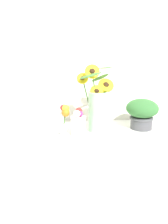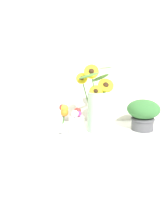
{
  "view_description": "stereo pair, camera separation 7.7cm",
  "coord_description": "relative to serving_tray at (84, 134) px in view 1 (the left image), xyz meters",
  "views": [
    {
      "loc": [
        -0.08,
        -1.09,
        0.44
      ],
      "look_at": [
        -0.01,
        0.08,
        0.14
      ],
      "focal_mm": 35.0,
      "sensor_mm": 36.0,
      "label": 1
    },
    {
      "loc": [
        -0.0,
        -1.09,
        0.44
      ],
      "look_at": [
        -0.01,
        0.08,
        0.14
      ],
      "focal_mm": 35.0,
      "sensor_mm": 36.0,
      "label": 2
    }
  ],
  "objects": [
    {
      "name": "wall_back",
      "position": [
        0.01,
        0.35,
        0.69
      ],
      "size": [
        3.6,
        0.06,
        1.4
      ],
      "color": "white",
      "rests_on": "ground_plane"
    },
    {
      "name": "vase_small_center",
      "position": [
        -0.03,
        -0.04,
        0.08
      ],
      "size": [
        0.08,
        0.09,
        0.15
      ],
      "color": "white",
      "rests_on": "serving_tray"
    },
    {
      "name": "potted_plant",
      "position": [
        0.37,
        0.12,
        0.1
      ],
      "size": [
        0.2,
        0.2,
        0.19
      ],
      "color": "#4C4C51",
      "rests_on": "ground_plane"
    },
    {
      "name": "vase_bulb_right",
      "position": [
        -0.11,
        -0.01,
        0.09
      ],
      "size": [
        0.08,
        0.07,
        0.17
      ],
      "color": "white",
      "rests_on": "serving_tray"
    },
    {
      "name": "serving_tray",
      "position": [
        0.0,
        0.0,
        0.0
      ],
      "size": [
        0.41,
        0.41,
        0.02
      ],
      "color": "white",
      "rests_on": "ground_plane"
    },
    {
      "name": "mason_jar_sunflowers",
      "position": [
        0.08,
        0.03,
        0.16
      ],
      "size": [
        0.22,
        0.23,
        0.38
      ],
      "color": "#99CC9E",
      "rests_on": "serving_tray"
    },
    {
      "name": "ground_plane",
      "position": [
        0.01,
        -0.08,
        -0.01
      ],
      "size": [
        6.0,
        6.0,
        0.0
      ],
      "primitive_type": "plane",
      "color": "white"
    }
  ]
}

